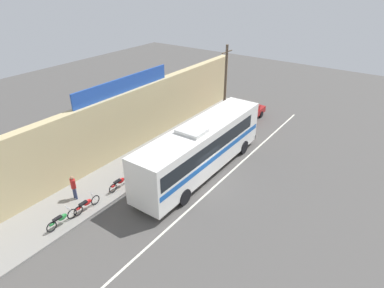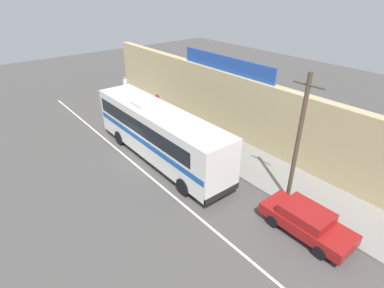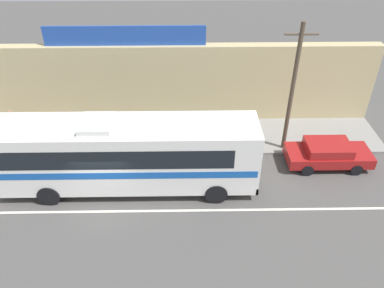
% 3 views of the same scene
% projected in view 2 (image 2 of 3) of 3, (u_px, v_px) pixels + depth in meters
% --- Properties ---
extents(ground_plane, '(70.00, 70.00, 0.00)m').
position_uv_depth(ground_plane, '(141.00, 157.00, 20.98)').
color(ground_plane, '#4F4C49').
extents(sidewalk_slab, '(30.00, 3.60, 0.14)m').
position_uv_depth(sidewalk_slab, '(198.00, 135.00, 23.81)').
color(sidewalk_slab, gray).
rests_on(sidewalk_slab, ground_plane).
extents(storefront_facade, '(30.00, 0.70, 4.80)m').
position_uv_depth(storefront_facade, '(220.00, 100.00, 23.89)').
color(storefront_facade, tan).
rests_on(storefront_facade, ground_plane).
extents(storefront_billboard, '(8.98, 0.12, 1.10)m').
position_uv_depth(storefront_billboard, '(226.00, 64.00, 22.17)').
color(storefront_billboard, '#234CAD').
rests_on(storefront_billboard, storefront_facade).
extents(road_center_stripe, '(30.00, 0.14, 0.01)m').
position_uv_depth(road_center_stripe, '(130.00, 160.00, 20.53)').
color(road_center_stripe, silver).
rests_on(road_center_stripe, ground_plane).
extents(intercity_bus, '(12.09, 2.63, 3.78)m').
position_uv_depth(intercity_bus, '(158.00, 131.00, 19.84)').
color(intercity_bus, white).
rests_on(intercity_bus, ground_plane).
extents(parked_car, '(4.34, 1.89, 1.37)m').
position_uv_depth(parked_car, '(306.00, 221.00, 14.34)').
color(parked_car, maroon).
rests_on(parked_car, ground_plane).
extents(utility_pole, '(1.60, 0.22, 7.04)m').
position_uv_depth(utility_pole, '(298.00, 140.00, 15.03)').
color(utility_pole, brown).
rests_on(utility_pole, sidewalk_slab).
extents(motorcycle_purple, '(1.92, 0.56, 0.94)m').
position_uv_depth(motorcycle_purple, '(134.00, 103.00, 28.52)').
color(motorcycle_purple, black).
rests_on(motorcycle_purple, sidewalk_slab).
extents(motorcycle_blue, '(1.86, 0.56, 0.94)m').
position_uv_depth(motorcycle_blue, '(142.00, 108.00, 27.35)').
color(motorcycle_blue, black).
rests_on(motorcycle_blue, sidewalk_slab).
extents(motorcycle_green, '(1.95, 0.56, 0.94)m').
position_uv_depth(motorcycle_green, '(159.00, 118.00, 25.51)').
color(motorcycle_green, black).
rests_on(motorcycle_green, sidewalk_slab).
extents(pedestrian_near_shop, '(0.30, 0.48, 1.66)m').
position_uv_depth(pedestrian_near_shop, '(125.00, 83.00, 32.14)').
color(pedestrian_near_shop, navy).
rests_on(pedestrian_near_shop, sidewalk_slab).
extents(pedestrian_by_curb, '(0.30, 0.48, 1.64)m').
position_uv_depth(pedestrian_by_curb, '(157.00, 100.00, 27.70)').
color(pedestrian_by_curb, navy).
rests_on(pedestrian_by_curb, sidewalk_slab).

